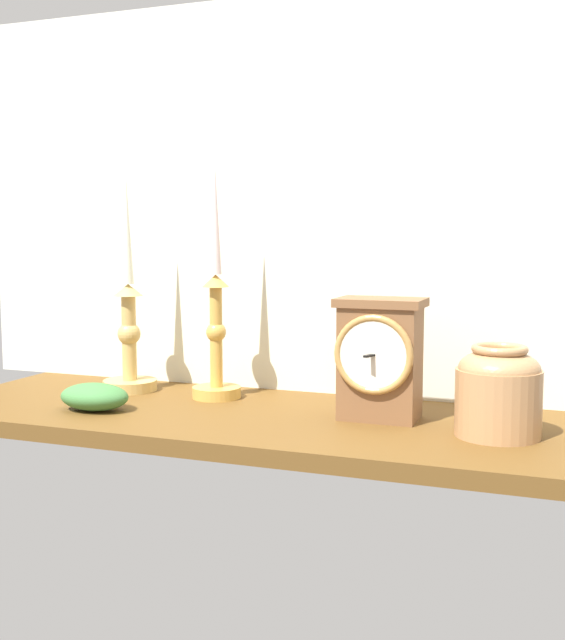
% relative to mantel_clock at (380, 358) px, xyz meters
% --- Properties ---
extents(ground_plane, '(1.00, 0.36, 0.02)m').
position_rel_mantel_clock_xyz_m(ground_plane, '(-0.19, -0.02, -0.10)').
color(ground_plane, brown).
extents(back_wall, '(1.20, 0.02, 0.65)m').
position_rel_mantel_clock_xyz_m(back_wall, '(-0.19, 0.16, 0.24)').
color(back_wall, silver).
rests_on(back_wall, ground_plane).
extents(mantel_clock, '(0.12, 0.10, 0.17)m').
position_rel_mantel_clock_xyz_m(mantel_clock, '(0.00, 0.00, 0.00)').
color(mantel_clock, brown).
rests_on(mantel_clock, ground_plane).
extents(candlestick_tall_left, '(0.08, 0.08, 0.39)m').
position_rel_mantel_clock_xyz_m(candlestick_tall_left, '(-0.28, 0.05, 0.03)').
color(candlestick_tall_left, gold).
rests_on(candlestick_tall_left, ground_plane).
extents(candlestick_tall_center, '(0.09, 0.09, 0.37)m').
position_rel_mantel_clock_xyz_m(candlestick_tall_center, '(-0.44, 0.06, 0.01)').
color(candlestick_tall_center, tan).
rests_on(candlestick_tall_center, ground_plane).
extents(brass_vase_jar, '(0.11, 0.11, 0.12)m').
position_rel_mantel_clock_xyz_m(brass_vase_jar, '(0.17, -0.04, -0.03)').
color(brass_vase_jar, '#B08053').
rests_on(brass_vase_jar, ground_plane).
extents(ivy_sprig, '(0.11, 0.08, 0.04)m').
position_rel_mantel_clock_xyz_m(ivy_sprig, '(-0.41, -0.09, -0.07)').
color(ivy_sprig, '#3D773B').
rests_on(ivy_sprig, ground_plane).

